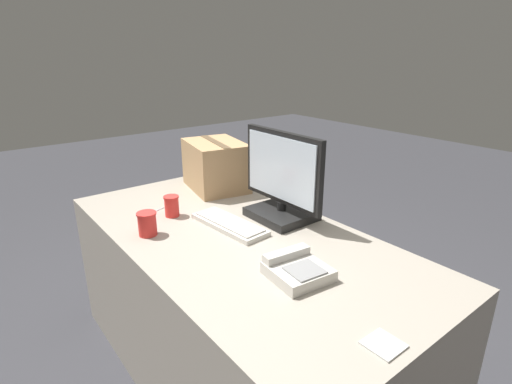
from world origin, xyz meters
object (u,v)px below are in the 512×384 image
at_px(desk_phone, 297,269).
at_px(sticky_note_pad, 384,345).
at_px(cardboard_box, 216,165).
at_px(paper_cup_right, 147,224).
at_px(spoon, 157,210).
at_px(monitor, 282,185).
at_px(keyboard, 229,224).
at_px(paper_cup_left, 172,206).

height_order(desk_phone, sticky_note_pad, desk_phone).
bearing_deg(cardboard_box, paper_cup_right, -59.03).
height_order(paper_cup_right, spoon, paper_cup_right).
bearing_deg(monitor, paper_cup_right, -110.42).
xyz_separation_m(keyboard, sticky_note_pad, (0.91, -0.11, -0.01)).
distance_m(desk_phone, cardboard_box, 1.05).
height_order(cardboard_box, sticky_note_pad, cardboard_box).
height_order(spoon, sticky_note_pad, sticky_note_pad).
relative_size(keyboard, sticky_note_pad, 4.27).
bearing_deg(cardboard_box, paper_cup_left, -60.92).
height_order(keyboard, cardboard_box, cardboard_box).
distance_m(monitor, spoon, 0.65).
height_order(desk_phone, paper_cup_right, paper_cup_right).
bearing_deg(cardboard_box, desk_phone, -16.88).
relative_size(keyboard, paper_cup_left, 4.01).
height_order(keyboard, paper_cup_right, paper_cup_right).
bearing_deg(monitor, desk_phone, -35.55).
relative_size(paper_cup_right, sticky_note_pad, 1.09).
bearing_deg(keyboard, cardboard_box, 148.18).
bearing_deg(spoon, keyboard, 93.47).
xyz_separation_m(paper_cup_right, spoon, (-0.23, 0.15, -0.05)).
xyz_separation_m(keyboard, paper_cup_right, (-0.15, -0.33, 0.04)).
bearing_deg(keyboard, desk_phone, -10.81).
xyz_separation_m(keyboard, paper_cup_left, (-0.28, -0.15, 0.04)).
bearing_deg(monitor, sticky_note_pad, -23.65).
bearing_deg(paper_cup_left, monitor, 49.59).
bearing_deg(keyboard, paper_cup_left, -156.88).
xyz_separation_m(desk_phone, paper_cup_left, (-0.78, -0.10, 0.02)).
bearing_deg(sticky_note_pad, cardboard_box, 165.57).
xyz_separation_m(paper_cup_left, paper_cup_right, (0.13, -0.18, 0.00)).
bearing_deg(cardboard_box, keyboard, -26.84).
distance_m(keyboard, cardboard_box, 0.57).
height_order(monitor, desk_phone, monitor).
bearing_deg(paper_cup_right, paper_cup_left, 124.88).
relative_size(monitor, cardboard_box, 1.15).
height_order(monitor, cardboard_box, monitor).
height_order(paper_cup_right, sticky_note_pad, paper_cup_right).
xyz_separation_m(monitor, paper_cup_right, (-0.22, -0.59, -0.11)).
relative_size(desk_phone, sticky_note_pad, 2.28).
relative_size(desk_phone, paper_cup_left, 2.14).
relative_size(keyboard, cardboard_box, 0.96).
xyz_separation_m(monitor, sticky_note_pad, (0.84, -0.37, -0.17)).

